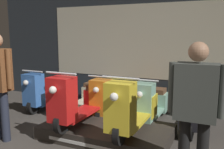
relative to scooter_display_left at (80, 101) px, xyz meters
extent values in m
cube|color=#23282D|center=(0.24, 2.04, 1.01)|extent=(7.76, 0.08, 3.20)
cube|color=beige|center=(0.24, 2.00, 0.96)|extent=(4.27, 0.01, 1.70)
cube|color=#2D2823|center=(0.48, 0.05, -0.48)|extent=(2.13, 1.15, 0.21)
cube|color=silver|center=(0.48, -0.53, -0.49)|extent=(1.49, 0.01, 0.05)
cylinder|color=black|center=(0.00, -0.54, -0.20)|extent=(0.09, 0.34, 0.34)
cylinder|color=black|center=(0.00, 0.64, -0.20)|extent=(0.09, 0.34, 0.34)
cube|color=red|center=(0.00, 0.05, -0.21)|extent=(0.35, 1.08, 0.05)
cube|color=red|center=(0.00, -0.51, 0.16)|extent=(0.37, 0.31, 0.69)
cube|color=red|center=(0.00, 0.62, -0.11)|extent=(0.39, 0.36, 0.39)
cube|color=brown|center=(0.00, 0.61, 0.13)|extent=(0.28, 0.33, 0.10)
cylinder|color=silver|center=(0.00, -0.52, 0.57)|extent=(0.53, 0.03, 0.03)
sphere|color=white|center=(0.00, -0.73, 0.35)|extent=(0.11, 0.11, 0.11)
cylinder|color=black|center=(0.96, -0.54, -0.20)|extent=(0.09, 0.34, 0.34)
cylinder|color=black|center=(0.96, 0.64, -0.20)|extent=(0.09, 0.34, 0.34)
cube|color=yellow|center=(0.96, 0.05, -0.21)|extent=(0.35, 1.08, 0.05)
cube|color=yellow|center=(0.96, -0.51, 0.16)|extent=(0.37, 0.31, 0.69)
cube|color=yellow|center=(0.96, 0.62, -0.11)|extent=(0.39, 0.36, 0.39)
cube|color=brown|center=(0.96, 0.61, 0.13)|extent=(0.28, 0.33, 0.10)
cylinder|color=silver|center=(0.96, -0.52, 0.57)|extent=(0.53, 0.03, 0.03)
sphere|color=white|center=(0.96, -0.73, 0.35)|extent=(0.11, 0.11, 0.11)
cylinder|color=black|center=(-1.52, 0.53, -0.42)|extent=(0.09, 0.34, 0.34)
cylinder|color=black|center=(-1.52, 1.71, -0.42)|extent=(0.09, 0.34, 0.34)
cube|color=#386BBC|center=(-1.52, 1.12, -0.42)|extent=(0.35, 1.08, 0.05)
cube|color=#386BBC|center=(-1.52, 0.55, -0.05)|extent=(0.37, 0.31, 0.69)
cube|color=#386BBC|center=(-1.52, 1.68, -0.33)|extent=(0.39, 0.36, 0.39)
cube|color=brown|center=(-1.52, 1.67, -0.08)|extent=(0.28, 0.33, 0.10)
cylinder|color=silver|center=(-1.52, 0.55, 0.35)|extent=(0.53, 0.03, 0.03)
sphere|color=white|center=(-1.52, 0.34, 0.14)|extent=(0.11, 0.11, 0.11)
cylinder|color=black|center=(-0.70, 0.53, -0.42)|extent=(0.09, 0.34, 0.34)
cylinder|color=black|center=(-0.70, 1.71, -0.42)|extent=(0.09, 0.34, 0.34)
cube|color=beige|center=(-0.70, 1.12, -0.42)|extent=(0.35, 1.08, 0.05)
cube|color=beige|center=(-0.70, 0.55, -0.05)|extent=(0.37, 0.31, 0.69)
cube|color=beige|center=(-0.70, 1.68, -0.33)|extent=(0.39, 0.36, 0.39)
cube|color=brown|center=(-0.70, 1.67, -0.08)|extent=(0.28, 0.33, 0.10)
cylinder|color=silver|center=(-0.70, 0.55, 0.35)|extent=(0.53, 0.03, 0.03)
sphere|color=white|center=(-0.70, 0.34, 0.14)|extent=(0.11, 0.11, 0.11)
cylinder|color=black|center=(0.13, 0.53, -0.42)|extent=(0.09, 0.34, 0.34)
cylinder|color=black|center=(0.13, 1.71, -0.42)|extent=(0.09, 0.34, 0.34)
cube|color=orange|center=(0.13, 1.12, -0.42)|extent=(0.35, 1.08, 0.05)
cube|color=orange|center=(0.13, 0.55, -0.05)|extent=(0.37, 0.31, 0.69)
cube|color=orange|center=(0.13, 1.68, -0.33)|extent=(0.39, 0.36, 0.39)
cube|color=brown|center=(0.13, 1.67, -0.08)|extent=(0.28, 0.33, 0.10)
cylinder|color=silver|center=(0.13, 0.55, 0.35)|extent=(0.53, 0.03, 0.03)
sphere|color=white|center=(0.13, 0.34, 0.14)|extent=(0.11, 0.11, 0.11)
cylinder|color=black|center=(0.95, 0.53, -0.42)|extent=(0.09, 0.34, 0.34)
cylinder|color=black|center=(0.95, 1.71, -0.42)|extent=(0.09, 0.34, 0.34)
cube|color=#8EC6AD|center=(0.95, 1.12, -0.42)|extent=(0.35, 1.08, 0.05)
cube|color=#8EC6AD|center=(0.95, 0.55, -0.05)|extent=(0.37, 0.31, 0.69)
cube|color=#8EC6AD|center=(0.95, 1.68, -0.33)|extent=(0.39, 0.36, 0.39)
cube|color=brown|center=(0.95, 1.67, -0.08)|extent=(0.28, 0.33, 0.10)
cylinder|color=silver|center=(0.95, 0.55, 0.35)|extent=(0.53, 0.03, 0.03)
sphere|color=white|center=(0.95, 0.34, 0.14)|extent=(0.11, 0.11, 0.11)
cylinder|color=black|center=(1.78, 0.53, -0.42)|extent=(0.09, 0.34, 0.34)
cylinder|color=black|center=(1.78, 1.71, -0.42)|extent=(0.09, 0.34, 0.34)
cube|color=black|center=(1.78, 1.12, -0.42)|extent=(0.35, 1.08, 0.05)
cube|color=black|center=(1.78, 0.55, -0.05)|extent=(0.37, 0.31, 0.69)
cube|color=black|center=(1.78, 1.68, -0.33)|extent=(0.39, 0.36, 0.39)
cube|color=brown|center=(1.78, 1.67, -0.08)|extent=(0.28, 0.33, 0.10)
cylinder|color=silver|center=(1.78, 0.55, 0.35)|extent=(0.53, 0.03, 0.03)
sphere|color=white|center=(1.78, 0.34, 0.14)|extent=(0.11, 0.11, 0.11)
cylinder|color=#232838|center=(-0.96, -0.74, -0.17)|extent=(0.13, 0.13, 0.84)
cylinder|color=brown|center=(-0.80, -0.74, 0.61)|extent=(0.08, 0.08, 0.61)
cube|color=#474C47|center=(1.95, -0.74, 0.52)|extent=(0.45, 0.25, 0.63)
cylinder|color=#474C47|center=(1.68, -0.74, 0.55)|extent=(0.08, 0.08, 0.58)
cylinder|color=#474C47|center=(2.22, -0.74, 0.55)|extent=(0.08, 0.08, 0.58)
sphere|color=#A87A5B|center=(1.95, -0.74, 0.96)|extent=(0.22, 0.22, 0.22)
camera|label=1|loc=(2.20, -3.54, 1.15)|focal=40.00mm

